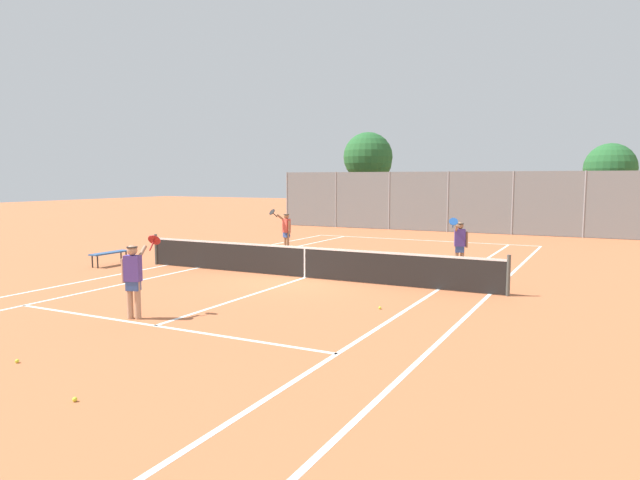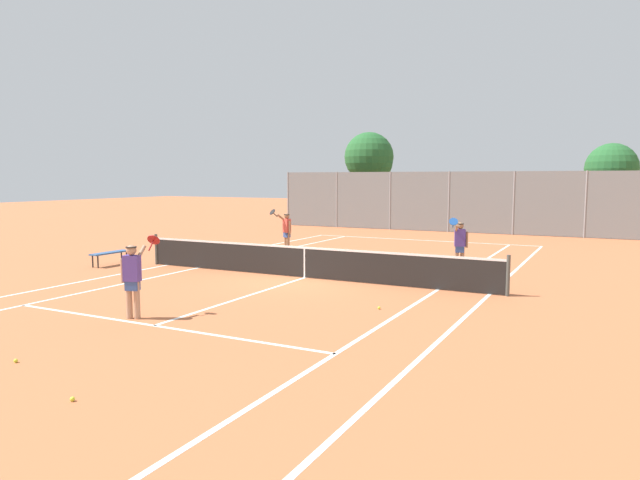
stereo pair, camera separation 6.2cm
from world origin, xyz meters
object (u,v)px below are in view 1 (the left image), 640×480
loose_tennis_ball_4 (75,399)px  courtside_bench (109,254)px  tennis_net (305,261)px  loose_tennis_ball_1 (380,308)px  loose_tennis_ball_0 (303,251)px  loose_tennis_ball_5 (17,361)px  loose_tennis_ball_3 (299,271)px  player_near_side (133,276)px  tree_behind_left (370,158)px  tree_behind_right (610,170)px  player_far_left (286,230)px  player_far_right (460,243)px

loose_tennis_ball_4 → courtside_bench: courtside_bench is taller
tennis_net → loose_tennis_ball_1: (3.56, -2.89, -0.48)m
loose_tennis_ball_4 → loose_tennis_ball_0: bearing=107.8°
loose_tennis_ball_1 → loose_tennis_ball_5: 7.43m
loose_tennis_ball_3 → loose_tennis_ball_4: bearing=-76.6°
player_near_side → tennis_net: bearing=82.3°
loose_tennis_ball_3 → courtside_bench: 6.79m
loose_tennis_ball_5 → tree_behind_left: tree_behind_left is taller
tennis_net → loose_tennis_ball_0: (-3.05, 5.44, -0.48)m
loose_tennis_ball_3 → tree_behind_right: bearing=65.9°
player_far_left → tree_behind_left: bearing=99.9°
loose_tennis_ball_1 → loose_tennis_ball_4: 7.23m
tennis_net → loose_tennis_ball_3: tennis_net is taller
player_far_right → loose_tennis_ball_3: size_ratio=26.88×
tennis_net → loose_tennis_ball_4: tennis_net is taller
loose_tennis_ball_4 → tree_behind_left: size_ratio=0.01×
loose_tennis_ball_5 → loose_tennis_ball_4: bearing=-17.6°
tennis_net → loose_tennis_ball_5: size_ratio=181.82×
player_far_left → courtside_bench: (-3.69, -5.81, -0.52)m
player_far_right → loose_tennis_ball_3: 5.29m
player_far_right → tree_behind_right: size_ratio=0.36×
player_far_right → tree_behind_left: 20.17m
player_far_left → loose_tennis_ball_3: bearing=-54.7°
tennis_net → loose_tennis_ball_4: (1.87, -9.93, -0.48)m
tennis_net → loose_tennis_ball_0: 6.26m
loose_tennis_ball_3 → loose_tennis_ball_1: bearing=-41.7°
player_far_right → loose_tennis_ball_0: size_ratio=26.88×
player_far_right → loose_tennis_ball_3: (-4.60, -2.46, -0.89)m
loose_tennis_ball_0 → tree_behind_right: 19.06m
loose_tennis_ball_1 → loose_tennis_ball_0: bearing=128.4°
player_near_side → loose_tennis_ball_5: bearing=-80.9°
tennis_net → player_near_side: 6.21m
tennis_net → loose_tennis_ball_1: size_ratio=181.82×
loose_tennis_ball_1 → loose_tennis_ball_5: size_ratio=1.00×
player_near_side → tree_behind_right: 28.24m
tennis_net → loose_tennis_ball_1: bearing=-39.1°
courtside_bench → loose_tennis_ball_0: bearing=56.6°
player_far_left → loose_tennis_ball_0: player_far_left is taller
loose_tennis_ball_3 → tree_behind_right: 21.78m
player_far_right → tree_behind_right: 17.86m
player_far_right → courtside_bench: size_ratio=1.18×
loose_tennis_ball_1 → loose_tennis_ball_3: (-4.27, 3.80, 0.00)m
loose_tennis_ball_1 → loose_tennis_ball_3: bearing=138.3°
player_far_left → loose_tennis_ball_4: player_far_left is taller
loose_tennis_ball_3 → tree_behind_left: tree_behind_left is taller
loose_tennis_ball_1 → tree_behind_left: bearing=112.8°
loose_tennis_ball_4 → tree_behind_right: bearing=78.5°
loose_tennis_ball_1 → courtside_bench: size_ratio=0.04×
player_near_side → loose_tennis_ball_5: (0.50, -3.09, -0.89)m
courtside_bench → tree_behind_left: (0.98, 21.37, 3.92)m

